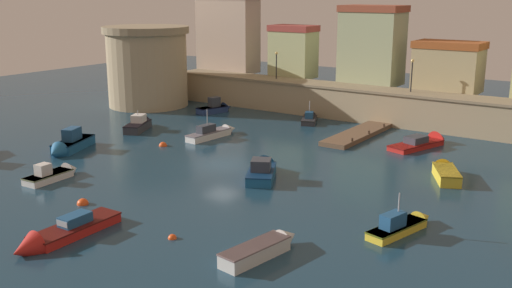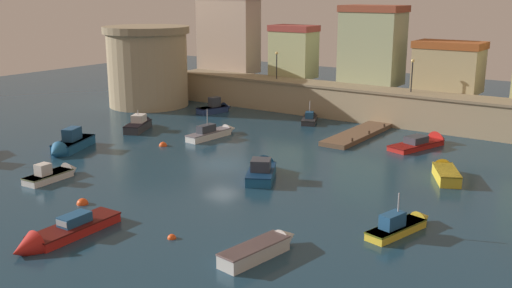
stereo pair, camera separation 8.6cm
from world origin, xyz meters
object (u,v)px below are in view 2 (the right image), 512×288
(moored_boat_0, at_px, (263,247))
(mooring_buoy_0, at_px, (172,238))
(moored_boat_10, at_px, (445,172))
(moored_boat_3, at_px, (310,118))
(moored_boat_5, at_px, (217,108))
(quay_lamp_1, at_px, (412,70))
(mooring_buoy_1, at_px, (83,204))
(moored_boat_4, at_px, (425,142))
(moored_boat_6, at_px, (55,174))
(fortress_tower, at_px, (148,66))
(moored_boat_2, at_px, (403,224))
(quay_lamp_0, at_px, (277,60))
(moored_boat_7, at_px, (214,132))
(moored_boat_8, at_px, (262,169))
(moored_boat_9, at_px, (69,145))
(moored_boat_13, at_px, (59,234))
(mooring_buoy_2, at_px, (163,146))
(moored_boat_11, at_px, (140,124))

(moored_boat_0, distance_m, mooring_buoy_0, 5.44)
(moored_boat_10, bearing_deg, moored_boat_3, 30.17)
(moored_boat_5, height_order, mooring_buoy_0, moored_boat_5)
(quay_lamp_1, relative_size, mooring_buoy_1, 4.36)
(mooring_buoy_0, bearing_deg, moored_boat_4, 80.84)
(moored_boat_3, relative_size, moored_boat_6, 1.00)
(fortress_tower, bearing_deg, moored_boat_2, -26.25)
(quay_lamp_0, height_order, moored_boat_7, quay_lamp_0)
(moored_boat_8, bearing_deg, moored_boat_10, -85.20)
(moored_boat_5, bearing_deg, mooring_buoy_1, -142.09)
(moored_boat_9, bearing_deg, moored_boat_6, 23.05)
(moored_boat_10, bearing_deg, moored_boat_9, 83.27)
(moored_boat_13, relative_size, mooring_buoy_0, 13.78)
(quay_lamp_0, height_order, moored_boat_0, quay_lamp_0)
(moored_boat_6, bearing_deg, quay_lamp_0, -1.57)
(moored_boat_7, relative_size, mooring_buoy_2, 8.73)
(moored_boat_6, bearing_deg, moored_boat_5, 8.34)
(quay_lamp_0, xyz_separation_m, moored_boat_13, (10.59, -38.11, -5.17))
(quay_lamp_1, bearing_deg, moored_boat_11, -142.01)
(moored_boat_7, bearing_deg, quay_lamp_1, -37.48)
(quay_lamp_1, relative_size, moored_boat_6, 0.71)
(fortress_tower, relative_size, mooring_buoy_1, 13.40)
(quay_lamp_1, relative_size, moored_boat_10, 0.67)
(moored_boat_7, relative_size, moored_boat_10, 1.29)
(moored_boat_6, height_order, mooring_buoy_0, moored_boat_6)
(moored_boat_5, height_order, moored_boat_9, moored_boat_9)
(moored_boat_4, relative_size, moored_boat_10, 1.47)
(moored_boat_13, relative_size, mooring_buoy_2, 9.47)
(moored_boat_2, height_order, moored_boat_7, moored_boat_7)
(moored_boat_0, relative_size, moored_boat_5, 1.20)
(moored_boat_7, xyz_separation_m, moored_boat_9, (-6.91, -10.99, 0.12))
(moored_boat_0, height_order, mooring_buoy_1, moored_boat_0)
(moored_boat_2, distance_m, mooring_buoy_1, 19.88)
(moored_boat_2, bearing_deg, quay_lamp_1, 34.28)
(quay_lamp_1, xyz_separation_m, moored_boat_13, (-5.27, -38.11, -5.27))
(moored_boat_8, distance_m, moored_boat_10, 13.24)
(moored_boat_6, height_order, moored_boat_9, moored_boat_9)
(moored_boat_2, bearing_deg, moored_boat_6, 115.91)
(moored_boat_13, relative_size, mooring_buoy_1, 9.13)
(moored_boat_13, distance_m, mooring_buoy_0, 6.13)
(quay_lamp_1, bearing_deg, fortress_tower, -166.67)
(moored_boat_8, height_order, mooring_buoy_1, moored_boat_8)
(moored_boat_2, bearing_deg, moored_boat_5, 69.49)
(moored_boat_3, xyz_separation_m, moored_boat_5, (-10.97, -1.75, 0.16))
(moored_boat_5, distance_m, moored_boat_6, 26.21)
(fortress_tower, distance_m, moored_boat_8, 30.96)
(moored_boat_5, bearing_deg, moored_boat_11, -169.03)
(quay_lamp_0, height_order, moored_boat_3, quay_lamp_0)
(quay_lamp_0, distance_m, moored_boat_4, 21.69)
(moored_boat_2, height_order, moored_boat_13, moored_boat_2)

